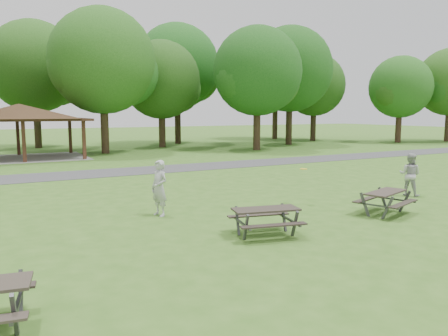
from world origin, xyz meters
The scene contains 17 objects.
ground centered at (0.00, 0.00, 0.00)m, with size 160.00×160.00×0.00m, color #38661D.
asphalt_path centered at (0.00, 14.00, 0.01)m, with size 120.00×3.20×0.02m, color #3E3F41.
pavilion centered at (-4.00, 24.00, 3.06)m, with size 8.60×7.01×3.76m.
tree_row_e centered at (2.10, 25.03, 6.78)m, with size 8.40×8.00×11.02m.
tree_row_f centered at (8.09, 28.53, 5.84)m, with size 7.35×7.00×9.55m.
tree_row_g centered at (14.09, 22.03, 6.33)m, with size 7.77×7.40×10.25m.
tree_row_h centered at (20.10, 25.53, 7.03)m, with size 8.61×8.20×11.37m.
tree_row_i centered at (26.08, 29.03, 5.91)m, with size 7.14×6.80×9.52m.
tree_row_j centered at (32.08, 22.53, 5.56)m, with size 6.72×6.40×8.96m.
tree_deep_b centered at (-1.90, 33.03, 6.89)m, with size 8.40×8.00×11.13m.
tree_deep_c centered at (11.10, 32.03, 7.44)m, with size 8.82×8.40×11.90m.
tree_deep_d centered at (24.10, 33.53, 7.03)m, with size 8.40×8.00×11.27m.
picnic_table_middle centered at (0.17, 0.21, 0.55)m, with size 1.99×1.74×0.75m.
picnic_table_far centered at (4.84, 0.41, 0.55)m, with size 2.07×1.85×0.75m.
frisbee_in_flight centered at (3.50, 2.82, 1.25)m, with size 0.30×0.30×0.02m.
frisbee_thrower centered at (-1.49, 3.61, 0.87)m, with size 0.64×0.42×1.74m, color #AFAFB2.
frisbee_catcher centered at (8.08, 2.09, 0.82)m, with size 0.80×0.62×1.64m, color #ABAAAD.
Camera 1 is at (-6.11, -9.00, 3.22)m, focal length 35.00 mm.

